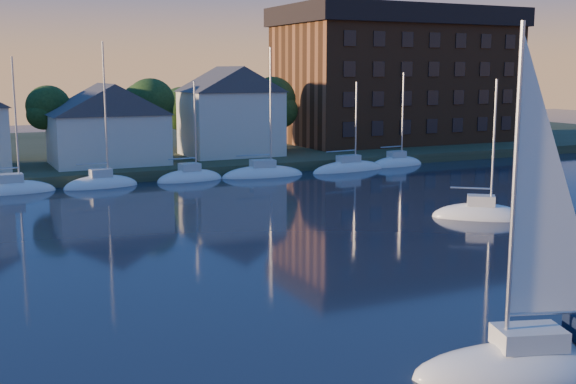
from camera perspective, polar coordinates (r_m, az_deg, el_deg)
shoreline_land at (r=94.16m, az=-12.62°, el=3.05°), size 160.00×50.00×2.00m
wooden_dock at (r=72.12m, az=-8.42°, el=1.23°), size 120.00×3.00×1.00m
clubhouse_centre at (r=74.90m, az=-14.07°, el=5.31°), size 11.55×8.40×8.08m
clubhouse_east at (r=80.74m, az=-4.57°, el=6.47°), size 10.50×8.40×9.80m
condo_block at (r=98.09m, az=8.58°, el=9.16°), size 31.00×17.00×17.40m
tree_line at (r=82.54m, az=-9.51°, el=7.26°), size 93.40×5.40×8.90m
moored_fleet at (r=67.27m, az=-14.16°, el=0.53°), size 71.50×2.40×12.05m
hero_sailboat at (r=26.90m, az=18.69°, el=-12.31°), size 8.64×5.10×13.02m
drifting_sailboat_right at (r=52.89m, az=14.96°, el=-1.92°), size 6.70×5.98×10.87m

